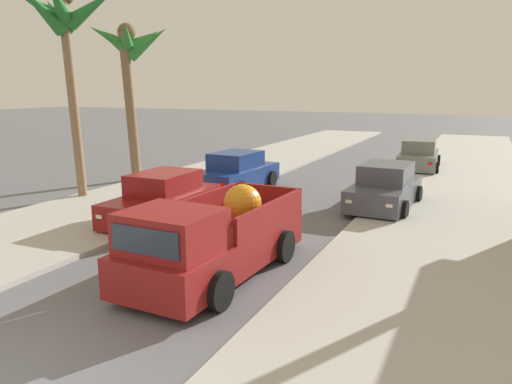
{
  "coord_description": "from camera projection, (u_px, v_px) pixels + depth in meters",
  "views": [
    {
      "loc": [
        5.99,
        -3.74,
        4.02
      ],
      "look_at": [
        0.35,
        8.43,
        1.2
      ],
      "focal_mm": 34.62,
      "sensor_mm": 36.0,
      "label": 1
    }
  ],
  "objects": [
    {
      "name": "curb_right",
      "position": [
        408.0,
        216.0,
        15.62
      ],
      "size": [
        0.16,
        60.0,
        0.1
      ],
      "primitive_type": "cube",
      "color": "silver",
      "rests_on": "ground"
    },
    {
      "name": "palm_tree_right_fore",
      "position": [
        67.0,
        21.0,
        16.95
      ],
      "size": [
        4.18,
        4.18,
        7.48
      ],
      "color": "#846B4C",
      "rests_on": "ground"
    },
    {
      "name": "car_right_mid",
      "position": [
        237.0,
        172.0,
        19.87
      ],
      "size": [
        2.21,
        4.34,
        1.54
      ],
      "color": "navy",
      "rests_on": "ground"
    },
    {
      "name": "curb_left",
      "position": [
        192.0,
        194.0,
        18.9
      ],
      "size": [
        0.16,
        60.0,
        0.1
      ],
      "primitive_type": "cube",
      "color": "silver",
      "rests_on": "ground"
    },
    {
      "name": "car_left_near",
      "position": [
        419.0,
        156.0,
        24.68
      ],
      "size": [
        2.21,
        4.34,
        1.54
      ],
      "color": "slate",
      "rests_on": "ground"
    },
    {
      "name": "sidewalk_right",
      "position": [
        448.0,
        220.0,
        15.12
      ],
      "size": [
        5.23,
        60.0,
        0.12
      ],
      "primitive_type": "cube",
      "color": "#B2AFA8",
      "rests_on": "ground"
    },
    {
      "name": "sidewalk_left",
      "position": [
        166.0,
        191.0,
        19.4
      ],
      "size": [
        5.23,
        60.0,
        0.12
      ],
      "primitive_type": "cube",
      "color": "#B2AFA8",
      "rests_on": "ground"
    },
    {
      "name": "palm_tree_right_mid",
      "position": [
        129.0,
        55.0,
        20.87
      ],
      "size": [
        3.71,
        3.67,
        6.72
      ],
      "color": "brown",
      "rests_on": "ground"
    },
    {
      "name": "car_left_mid",
      "position": [
        163.0,
        199.0,
        15.02
      ],
      "size": [
        2.06,
        4.28,
        1.54
      ],
      "color": "maroon",
      "rests_on": "ground"
    },
    {
      "name": "car_right_near",
      "position": [
        385.0,
        188.0,
        16.75
      ],
      "size": [
        2.15,
        4.32,
        1.54
      ],
      "color": "#474C56",
      "rests_on": "ground"
    },
    {
      "name": "pickup_truck",
      "position": [
        213.0,
        241.0,
        10.58
      ],
      "size": [
        2.37,
        5.28,
        1.88
      ],
      "color": "maroon",
      "rests_on": "ground"
    }
  ]
}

